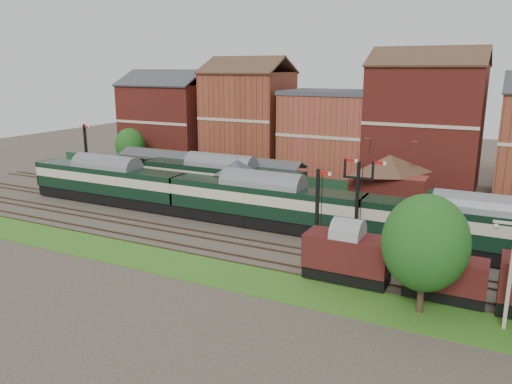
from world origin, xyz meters
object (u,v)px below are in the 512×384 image
at_px(semaphore_bracket, 358,200).
at_px(dmu_train, 263,201).
at_px(platform_railcar, 221,179).
at_px(signal_box, 237,185).
at_px(goods_van_a, 347,254).

bearing_deg(semaphore_bracket, dmu_train, 166.34).
xyz_separation_m(dmu_train, platform_railcar, (-8.70, 6.50, 0.02)).
xyz_separation_m(semaphore_bracket, dmu_train, (-10.28, 2.50, -1.91)).
bearing_deg(semaphore_bracket, signal_box, 159.08).
relative_size(signal_box, platform_railcar, 0.29).
bearing_deg(dmu_train, goods_van_a, -38.26).
height_order(semaphore_bracket, dmu_train, semaphore_bracket).
relative_size(semaphore_bracket, dmu_train, 0.13).
bearing_deg(semaphore_bracket, platform_railcar, 154.63).
bearing_deg(dmu_train, platform_railcar, 143.23).
relative_size(semaphore_bracket, platform_railcar, 0.40).
distance_m(semaphore_bracket, platform_railcar, 21.09).
xyz_separation_m(semaphore_bracket, platform_railcar, (-18.98, 9.00, -1.88)).
bearing_deg(goods_van_a, semaphore_bracket, 99.84).
distance_m(platform_railcar, goods_van_a, 25.40).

